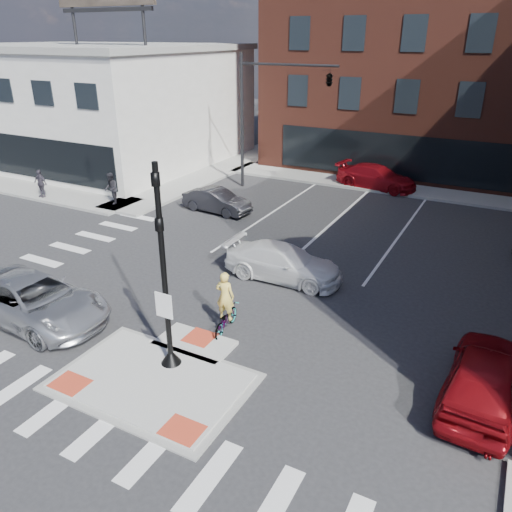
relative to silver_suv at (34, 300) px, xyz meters
The scene contains 17 objects.
ground 5.71m from the silver_suv, ahead, with size 120.00×120.00×0.00m, color #28282B.
refuge_island 5.73m from the silver_suv, ahead, with size 5.40×4.65×0.13m.
sidewalk_nw 18.63m from the silver_suv, 126.65° to the left, with size 23.50×20.50×0.15m.
sidewalk_n 23.33m from the silver_suv, 68.23° to the left, with size 26.00×3.00×0.15m, color gray.
building_nw 25.77m from the silver_suv, 129.76° to the left, with size 20.40×16.40×14.40m.
building_n 33.55m from the silver_suv, 74.72° to the left, with size 24.40×18.40×15.50m.
building_far_left 51.85m from the silver_suv, 88.17° to the left, with size 10.00×12.00×10.00m, color slate.
signal_pole 5.86m from the silver_suv, ahead, with size 0.60×0.60×5.98m.
mast_arm_signal 18.59m from the silver_suv, 82.98° to the left, with size 6.10×2.24×8.00m.
silver_suv is the anchor object (origin of this frame).
red_sedan 14.12m from the silver_suv, 10.95° to the left, with size 1.87×4.65×1.59m, color maroon.
white_pickup 9.17m from the silver_suv, 48.34° to the left, with size 1.93×4.75×1.38m, color white.
bg_car_dark 12.55m from the silver_suv, 92.68° to the left, with size 1.36×3.89×1.28m, color #232328.
bg_car_red 21.95m from the silver_suv, 74.53° to the left, with size 2.05×5.05×1.47m, color maroon.
cyclist 6.55m from the silver_suv, 21.98° to the left, with size 0.81×1.74×2.14m.
pedestrian_a 12.37m from the silver_suv, 120.92° to the left, with size 0.86×0.67×1.77m, color black.
pedestrian_b 14.59m from the silver_suv, 138.59° to the left, with size 0.95×0.40×1.63m, color #37323E.
Camera 1 is at (7.90, -9.15, 8.98)m, focal length 35.00 mm.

